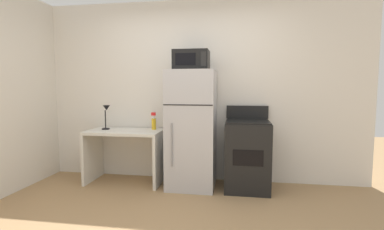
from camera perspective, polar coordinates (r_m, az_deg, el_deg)
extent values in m
cube|color=silver|center=(4.18, -0.18, 4.80)|extent=(5.00, 0.10, 2.60)
cube|color=silver|center=(4.13, -13.35, -3.29)|extent=(1.05, 0.58, 0.04)
cube|color=silver|center=(4.42, -19.38, -7.85)|extent=(0.04, 0.58, 0.71)
cube|color=silver|center=(4.04, -6.50, -8.80)|extent=(0.04, 0.58, 0.71)
cylinder|color=black|center=(4.29, -17.00, -2.67)|extent=(0.11, 0.11, 0.02)
cylinder|color=black|center=(4.27, -17.05, -0.82)|extent=(0.02, 0.02, 0.26)
cone|color=black|center=(4.23, -16.87, 1.40)|extent=(0.10, 0.10, 0.08)
cylinder|color=yellow|center=(4.12, -7.71, -1.82)|extent=(0.06, 0.06, 0.16)
cylinder|color=white|center=(4.11, -7.73, -0.40)|extent=(0.02, 0.02, 0.04)
cube|color=red|center=(4.09, -7.78, 0.21)|extent=(0.06, 0.03, 0.04)
cube|color=#B7B7BC|center=(3.84, -0.06, -2.89)|extent=(0.63, 0.62, 1.58)
cube|color=black|center=(3.49, -0.88, 2.03)|extent=(0.62, 0.00, 0.01)
cylinder|color=gray|center=(3.59, -4.11, -6.05)|extent=(0.02, 0.02, 0.55)
cube|color=black|center=(3.79, -0.11, 10.96)|extent=(0.46, 0.34, 0.26)
cube|color=black|center=(3.63, -1.35, 11.20)|extent=(0.26, 0.01, 0.15)
cube|color=black|center=(3.60, 2.33, 11.26)|extent=(0.07, 0.01, 0.18)
cube|color=black|center=(3.87, 11.05, -8.06)|extent=(0.58, 0.60, 0.90)
cube|color=black|center=(3.79, 11.18, -1.28)|extent=(0.56, 0.58, 0.02)
cube|color=black|center=(4.06, 11.06, 0.58)|extent=(0.58, 0.04, 0.18)
cube|color=black|center=(3.56, 11.22, -8.49)|extent=(0.37, 0.01, 0.20)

